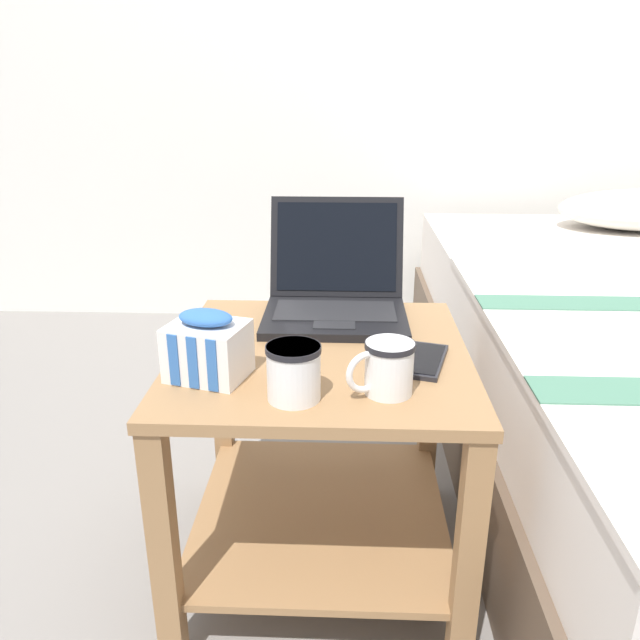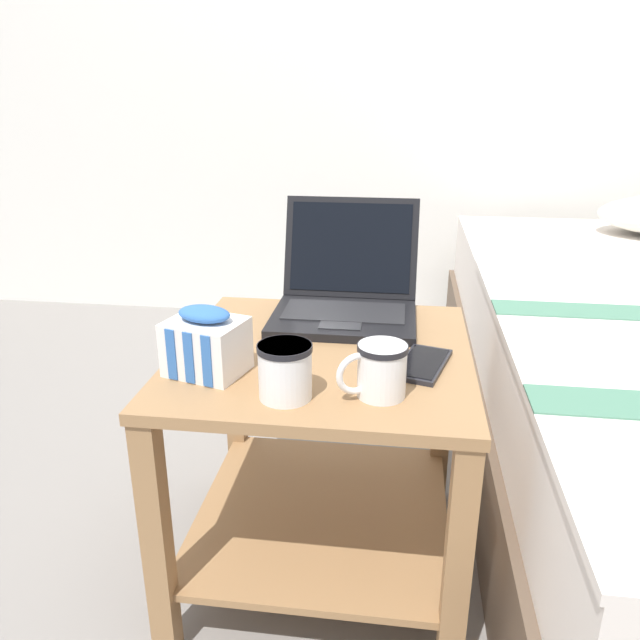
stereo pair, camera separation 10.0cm
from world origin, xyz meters
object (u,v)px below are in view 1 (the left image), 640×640
(laptop, at_px, (336,293))
(snack_bag, at_px, (208,347))
(mug_front_left, at_px, (387,365))
(mug_front_right, at_px, (293,369))
(cell_phone, at_px, (422,360))

(laptop, xyz_separation_m, snack_bag, (-0.22, -0.34, 0.01))
(mug_front_left, height_order, mug_front_right, mug_front_right)
(laptop, xyz_separation_m, cell_phone, (0.17, -0.26, -0.04))
(laptop, relative_size, snack_bag, 2.08)
(laptop, xyz_separation_m, mug_front_left, (0.09, -0.39, 0.00))
(laptop, xyz_separation_m, mug_front_right, (-0.06, -0.41, 0.00))
(mug_front_right, bearing_deg, cell_phone, 33.05)
(mug_front_left, bearing_deg, laptop, 103.56)
(laptop, height_order, mug_front_left, laptop)
(snack_bag, bearing_deg, mug_front_left, -9.42)
(snack_bag, relative_size, cell_phone, 0.90)
(laptop, bearing_deg, mug_front_left, -76.44)
(cell_phone, bearing_deg, laptop, 122.78)
(mug_front_left, bearing_deg, cell_phone, 59.68)
(mug_front_left, bearing_deg, mug_front_right, -171.66)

